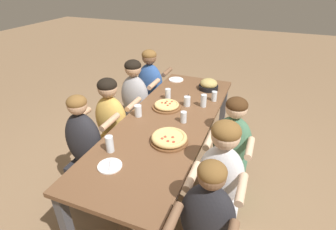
{
  "coord_description": "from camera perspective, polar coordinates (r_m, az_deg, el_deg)",
  "views": [
    {
      "loc": [
        -2.11,
        -0.83,
        2.11
      ],
      "look_at": [
        0.0,
        0.0,
        0.84
      ],
      "focal_mm": 28.0,
      "sensor_mm": 36.0,
      "label": 1
    }
  ],
  "objects": [
    {
      "name": "drinking_glass_b",
      "position": [
        3.01,
        -0.02,
        4.43
      ],
      "size": [
        0.06,
        0.06,
        0.13
      ],
      "color": "silver",
      "rests_on": "dining_table"
    },
    {
      "name": "drinking_glass_f",
      "position": [
        2.56,
        3.4,
        -0.58
      ],
      "size": [
        0.06,
        0.06,
        0.11
      ],
      "color": "silver",
      "rests_on": "dining_table"
    },
    {
      "name": "diner_near_center",
      "position": [
        2.64,
        13.26,
        -8.58
      ],
      "size": [
        0.51,
        0.4,
        1.14
      ],
      "rotation": [
        0.0,
        0.0,
        1.57
      ],
      "color": "#477556",
      "rests_on": "ground"
    },
    {
      "name": "diner_far_midright",
      "position": [
        3.39,
        -7.03,
        1.54
      ],
      "size": [
        0.51,
        0.4,
        1.18
      ],
      "rotation": [
        0.0,
        0.0,
        -1.57
      ],
      "color": "#99999E",
      "rests_on": "ground"
    },
    {
      "name": "drinking_glass_c",
      "position": [
        2.87,
        7.74,
        2.98
      ],
      "size": [
        0.06,
        0.06,
        0.14
      ],
      "color": "silver",
      "rests_on": "dining_table"
    },
    {
      "name": "drinking_glass_e",
      "position": [
        2.67,
        -6.54,
        0.92
      ],
      "size": [
        0.07,
        0.07,
        0.12
      ],
      "color": "silver",
      "rests_on": "dining_table"
    },
    {
      "name": "drinking_glass_a",
      "position": [
        2.2,
        -12.56,
        -6.37
      ],
      "size": [
        0.07,
        0.07,
        0.14
      ],
      "color": "silver",
      "rests_on": "dining_table"
    },
    {
      "name": "pizza_board_second",
      "position": [
        2.28,
        0.27,
        -5.14
      ],
      "size": [
        0.33,
        0.33,
        0.06
      ],
      "color": "brown",
      "rests_on": "dining_table"
    },
    {
      "name": "diner_near_midleft",
      "position": [
        2.22,
        10.97,
        -15.77
      ],
      "size": [
        0.51,
        0.4,
        1.19
      ],
      "rotation": [
        0.0,
        0.0,
        1.57
      ],
      "color": "silver",
      "rests_on": "ground"
    },
    {
      "name": "empty_plate_a",
      "position": [
        2.08,
        -12.54,
        -10.76
      ],
      "size": [
        0.19,
        0.19,
        0.02
      ],
      "color": "white",
      "rests_on": "dining_table"
    },
    {
      "name": "cocktail_glass_blue",
      "position": [
        2.87,
        4.17,
        2.91
      ],
      "size": [
        0.07,
        0.07,
        0.13
      ],
      "color": "silver",
      "rests_on": "dining_table"
    },
    {
      "name": "empty_plate_b",
      "position": [
        3.58,
        1.77,
        7.71
      ],
      "size": [
        0.2,
        0.2,
        0.02
      ],
      "color": "white",
      "rests_on": "dining_table"
    },
    {
      "name": "diner_far_midleft",
      "position": [
        2.69,
        -17.24,
        -8.36
      ],
      "size": [
        0.51,
        0.4,
        1.16
      ],
      "rotation": [
        0.0,
        0.0,
        -1.57
      ],
      "color": "#232328",
      "rests_on": "ground"
    },
    {
      "name": "dining_table",
      "position": [
        2.66,
        0.0,
        -2.42
      ],
      "size": [
        2.45,
        0.85,
        0.79
      ],
      "color": "brown",
      "rests_on": "ground"
    },
    {
      "name": "drinking_glass_d",
      "position": [
        3.02,
        10.01,
        3.94
      ],
      "size": [
        0.06,
        0.06,
        0.11
      ],
      "color": "silver",
      "rests_on": "dining_table"
    },
    {
      "name": "pizza_board_main",
      "position": [
        2.83,
        -0.29,
        2.05
      ],
      "size": [
        0.31,
        0.31,
        0.05
      ],
      "color": "brown",
      "rests_on": "dining_table"
    },
    {
      "name": "diner_far_right",
      "position": [
        3.75,
        -3.8,
        4.56
      ],
      "size": [
        0.51,
        0.4,
        1.18
      ],
      "rotation": [
        0.0,
        0.0,
        -1.57
      ],
      "color": "#2D5193",
      "rests_on": "ground"
    },
    {
      "name": "skillet_bowl",
      "position": [
        3.31,
        8.83,
        6.51
      ],
      "size": [
        0.35,
        0.24,
        0.14
      ],
      "color": "black",
      "rests_on": "dining_table"
    },
    {
      "name": "diner_far_center",
      "position": [
        2.99,
        -11.94,
        -3.29
      ],
      "size": [
        0.51,
        0.4,
        1.15
      ],
      "rotation": [
        0.0,
        0.0,
        -1.57
      ],
      "color": "gold",
      "rests_on": "ground"
    },
    {
      "name": "ground_plane",
      "position": [
        3.1,
        0.0,
        -13.67
      ],
      "size": [
        18.0,
        18.0,
        0.0
      ],
      "primitive_type": "plane",
      "color": "#896B4C",
      "rests_on": "ground"
    }
  ]
}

